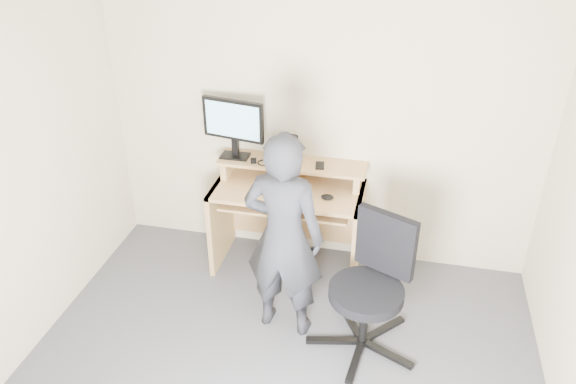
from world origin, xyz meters
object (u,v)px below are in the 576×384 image
at_px(monitor, 233,123).
at_px(person, 284,237).
at_px(office_chair, 372,281).
at_px(desk, 290,205).

relative_size(monitor, person, 0.33).
height_order(office_chair, person, person).
bearing_deg(office_chair, monitor, 168.82).
xyz_separation_m(monitor, person, (0.61, -0.85, -0.43)).
relative_size(desk, office_chair, 1.24).
distance_m(monitor, person, 1.13).
height_order(desk, monitor, monitor).
distance_m(desk, person, 0.84).
xyz_separation_m(desk, monitor, (-0.47, 0.06, 0.66)).
relative_size(office_chair, person, 0.62).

